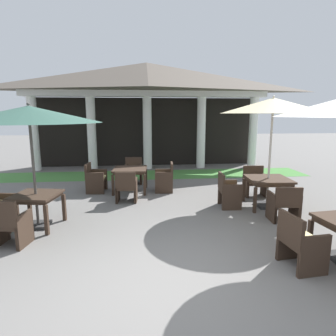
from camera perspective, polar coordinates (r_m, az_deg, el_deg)
ground_plane at (r=4.45m, az=-0.43°, el=-21.36°), size 60.00×60.00×0.00m
background_pavilion at (r=12.66m, az=-4.22°, el=15.67°), size 10.59×3.04×4.43m
lawn_strip at (r=11.40m, az=-3.79°, el=-1.31°), size 12.39×1.76×0.01m
patio_table_near_foreground at (r=7.80m, az=19.12°, el=-2.56°), size 1.09×1.09×0.75m
patio_umbrella_near_foreground at (r=7.61m, az=19.98°, el=11.27°), size 2.54×2.54×2.80m
patio_chair_near_foreground_west at (r=7.56m, az=11.78°, el=-4.48°), size 0.54×0.62×0.88m
patio_chair_near_foreground_north at (r=8.78m, az=16.71°, el=-2.70°), size 0.65×0.54×0.86m
patio_chair_near_foreground_south at (r=6.96m, az=21.90°, el=-6.53°), size 0.63×0.55×0.81m
patio_table_mid_left at (r=8.89m, az=-7.47°, el=-0.63°), size 1.06×1.06×0.73m
patio_chair_mid_left_south at (r=7.91m, az=-8.19°, el=-3.83°), size 0.59×0.54×0.86m
patio_chair_mid_left_north at (r=9.98m, az=-6.83°, el=-0.71°), size 0.63×0.54×0.88m
patio_chair_mid_left_west at (r=9.11m, az=-14.13°, el=-2.07°), size 0.59×0.66×0.88m
patio_chair_mid_left_east at (r=8.89m, az=-0.60°, el=-1.97°), size 0.58×0.61×0.89m
patio_table_mid_right at (r=6.67m, az=-24.51°, el=-5.48°), size 1.01×1.01×0.72m
patio_umbrella_mid_right at (r=6.44m, az=-25.70°, el=9.39°), size 2.84×2.84×2.57m
patio_chair_mid_right_south at (r=5.98m, az=-28.65°, el=-9.80°), size 0.62×0.59×0.90m
patio_chair_far_back_west at (r=5.02m, az=24.55°, el=-13.23°), size 0.57×0.66×0.87m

